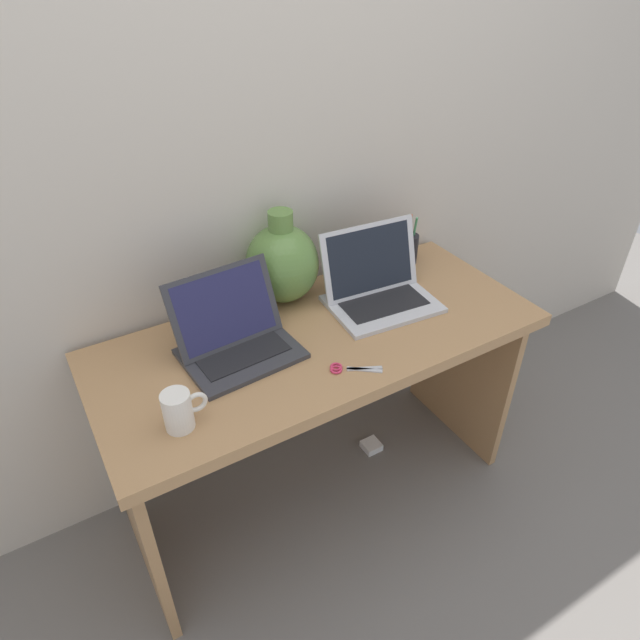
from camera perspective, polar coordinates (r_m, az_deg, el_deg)
ground_plane at (r=2.22m, az=0.00°, el=-16.77°), size 6.00×6.00×0.00m
back_wall at (r=1.75m, az=-5.90°, el=16.82°), size 4.40×0.04×2.40m
desk at (r=1.80m, az=0.00°, el=-5.56°), size 1.37×0.59×0.73m
laptop_left at (r=1.62m, az=-8.84°, el=-1.29°), size 0.34×0.27×0.23m
laptop_right at (r=1.83m, az=5.80°, el=3.71°), size 0.36×0.28×0.24m
green_vase at (r=1.80m, az=-3.86°, el=5.87°), size 0.24×0.24×0.31m
coffee_mug at (r=1.41m, az=-14.20°, el=-8.93°), size 0.11×0.07×0.11m
pen_cup at (r=2.07m, az=9.06°, el=7.27°), size 0.06×0.06×0.19m
scissors at (r=1.57m, az=2.71°, el=-4.97°), size 0.14×0.10×0.01m
power_brick at (r=2.34m, az=5.26°, el=-12.66°), size 0.07×0.07×0.03m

